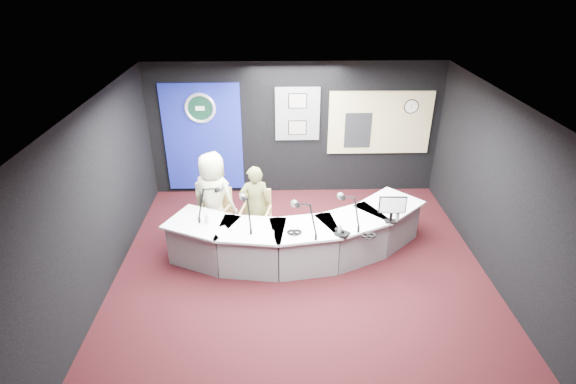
{
  "coord_description": "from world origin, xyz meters",
  "views": [
    {
      "loc": [
        -0.38,
        -5.82,
        4.55
      ],
      "look_at": [
        -0.2,
        0.8,
        1.1
      ],
      "focal_mm": 28.0,
      "sensor_mm": 36.0,
      "label": 1
    }
  ],
  "objects_px": {
    "person_woman": "(255,205)",
    "armchair_left": "(215,212)",
    "person_man": "(214,197)",
    "broadcast_desk": "(297,237)",
    "armchair_right": "(256,218)"
  },
  "relations": [
    {
      "from": "armchair_left",
      "to": "broadcast_desk",
      "type": "bearing_deg",
      "value": -1.57
    },
    {
      "from": "person_woman",
      "to": "armchair_left",
      "type": "bearing_deg",
      "value": -17.95
    },
    {
      "from": "armchair_right",
      "to": "person_man",
      "type": "bearing_deg",
      "value": -179.17
    },
    {
      "from": "broadcast_desk",
      "to": "person_woman",
      "type": "height_order",
      "value": "person_woman"
    },
    {
      "from": "broadcast_desk",
      "to": "armchair_left",
      "type": "distance_m",
      "value": 1.57
    },
    {
      "from": "armchair_right",
      "to": "person_woman",
      "type": "relative_size",
      "value": 0.65
    },
    {
      "from": "person_man",
      "to": "armchair_right",
      "type": "bearing_deg",
      "value": -166.98
    },
    {
      "from": "armchair_left",
      "to": "person_man",
      "type": "xyz_separation_m",
      "value": [
        0.0,
        0.0,
        0.3
      ]
    },
    {
      "from": "armchair_left",
      "to": "person_woman",
      "type": "relative_size",
      "value": 0.72
    },
    {
      "from": "broadcast_desk",
      "to": "armchair_right",
      "type": "height_order",
      "value": "armchair_right"
    },
    {
      "from": "person_man",
      "to": "person_woman",
      "type": "height_order",
      "value": "person_man"
    },
    {
      "from": "broadcast_desk",
      "to": "armchair_left",
      "type": "xyz_separation_m",
      "value": [
        -1.45,
        0.6,
        0.16
      ]
    },
    {
      "from": "person_woman",
      "to": "armchair_right",
      "type": "bearing_deg",
      "value": 180.0
    },
    {
      "from": "broadcast_desk",
      "to": "armchair_right",
      "type": "bearing_deg",
      "value": 147.14
    },
    {
      "from": "armchair_left",
      "to": "armchair_right",
      "type": "bearing_deg",
      "value": 10.47
    }
  ]
}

